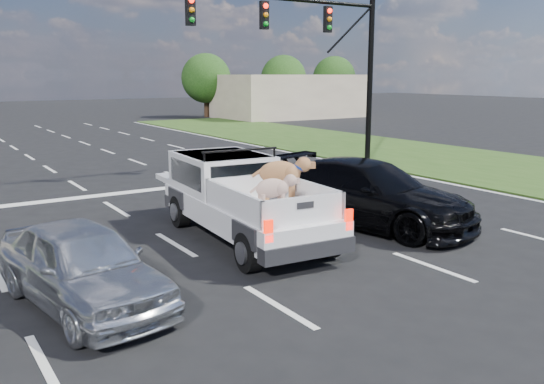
{
  "coord_description": "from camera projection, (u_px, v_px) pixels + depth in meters",
  "views": [
    {
      "loc": [
        -6.45,
        -7.07,
        3.57
      ],
      "look_at": [
        -0.58,
        2.0,
        1.37
      ],
      "focal_mm": 38.0,
      "sensor_mm": 36.0,
      "label": 1
    }
  ],
  "objects": [
    {
      "name": "road_markings",
      "position": [
        197.0,
        211.0,
        15.35
      ],
      "size": [
        17.75,
        60.0,
        0.01
      ],
      "color": "silver",
      "rests_on": "ground"
    },
    {
      "name": "pickup_truck",
      "position": [
        242.0,
        197.0,
        12.68
      ],
      "size": [
        2.33,
        5.44,
        1.99
      ],
      "rotation": [
        0.0,
        0.0,
        -0.07
      ],
      "color": "black",
      "rests_on": "ground"
    },
    {
      "name": "tree_far_d",
      "position": [
        206.0,
        78.0,
        49.08
      ],
      "size": [
        4.2,
        4.2,
        5.4
      ],
      "color": "#332114",
      "rests_on": "ground"
    },
    {
      "name": "tree_far_f",
      "position": [
        334.0,
        78.0,
        56.53
      ],
      "size": [
        4.2,
        4.2,
        5.4
      ],
      "color": "#332114",
      "rests_on": "ground"
    },
    {
      "name": "grass_shoulder_right",
      "position": [
        515.0,
        170.0,
        21.81
      ],
      "size": [
        8.0,
        60.0,
        0.06
      ],
      "primitive_type": "cube",
      "color": "#264515",
      "rests_on": "ground"
    },
    {
      "name": "traffic_signal",
      "position": [
        323.0,
        43.0,
        21.48
      ],
      "size": [
        9.11,
        0.31,
        7.0
      ],
      "color": "black",
      "rests_on": "ground"
    },
    {
      "name": "silver_sedan",
      "position": [
        82.0,
        265.0,
        8.93
      ],
      "size": [
        2.17,
        4.13,
        1.34
      ],
      "primitive_type": "imported",
      "rotation": [
        0.0,
        0.0,
        0.16
      ],
      "color": "silver",
      "rests_on": "ground"
    },
    {
      "name": "tree_far_e",
      "position": [
        284.0,
        78.0,
        53.34
      ],
      "size": [
        4.2,
        4.2,
        5.4
      ],
      "color": "#332114",
      "rests_on": "ground"
    },
    {
      "name": "black_coupe",
      "position": [
        368.0,
        193.0,
        13.83
      ],
      "size": [
        3.45,
        5.73,
        1.56
      ],
      "primitive_type": "imported",
      "rotation": [
        0.0,
        0.0,
        0.25
      ],
      "color": "black",
      "rests_on": "ground"
    },
    {
      "name": "ground",
      "position": [
        363.0,
        285.0,
        9.96
      ],
      "size": [
        160.0,
        160.0,
        0.0
      ],
      "primitive_type": "plane",
      "color": "black",
      "rests_on": "ground"
    },
    {
      "name": "building_right",
      "position": [
        290.0,
        96.0,
        49.28
      ],
      "size": [
        12.0,
        7.0,
        3.6
      ],
      "primitive_type": "cube",
      "color": "beige",
      "rests_on": "ground"
    }
  ]
}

